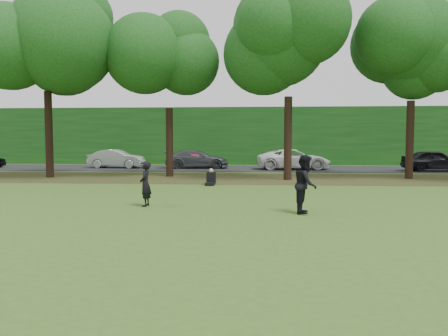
% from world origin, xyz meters
% --- Properties ---
extents(ground, '(120.00, 120.00, 0.00)m').
position_xyz_m(ground, '(0.00, 0.00, 0.00)').
color(ground, '#385C1D').
rests_on(ground, ground).
extents(leaf_litter, '(60.00, 7.00, 0.01)m').
position_xyz_m(leaf_litter, '(0.00, 13.00, 0.01)').
color(leaf_litter, '#442E18').
rests_on(leaf_litter, ground).
extents(street, '(70.00, 7.00, 0.02)m').
position_xyz_m(street, '(0.00, 21.00, 0.01)').
color(street, black).
rests_on(street, ground).
extents(far_hedge, '(70.00, 3.00, 5.00)m').
position_xyz_m(far_hedge, '(0.00, 27.00, 2.50)').
color(far_hedge, '#134415').
rests_on(far_hedge, ground).
extents(player_left, '(0.38, 0.57, 1.54)m').
position_xyz_m(player_left, '(-1.53, 2.43, 0.77)').
color(player_left, black).
rests_on(player_left, ground).
extents(player_right, '(0.83, 0.99, 1.83)m').
position_xyz_m(player_right, '(3.80, 1.47, 0.91)').
color(player_right, black).
rests_on(player_right, ground).
extents(parked_cars, '(38.20, 3.68, 1.49)m').
position_xyz_m(parked_cars, '(0.21, 20.36, 0.74)').
color(parked_cars, black).
rests_on(parked_cars, street).
extents(frisbee, '(0.38, 0.38, 0.10)m').
position_xyz_m(frisbee, '(0.27, 1.92, 1.78)').
color(frisbee, '#E8134F').
rests_on(frisbee, ground).
extents(seated_person, '(0.49, 0.77, 0.83)m').
position_xyz_m(seated_person, '(0.01, 9.25, 0.31)').
color(seated_person, black).
rests_on(seated_person, ground).
extents(tree_line, '(55.30, 7.90, 12.31)m').
position_xyz_m(tree_line, '(-0.34, 12.94, 7.84)').
color(tree_line, black).
rests_on(tree_line, ground).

